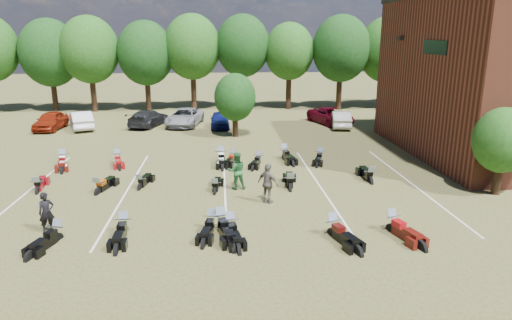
{
  "coord_description": "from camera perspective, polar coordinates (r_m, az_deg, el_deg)",
  "views": [
    {
      "loc": [
        -3.16,
        -19.58,
        7.65
      ],
      "look_at": [
        -1.29,
        4.0,
        1.2
      ],
      "focal_mm": 32.0,
      "sensor_mm": 36.0,
      "label": 1
    }
  ],
  "objects": [
    {
      "name": "car_2",
      "position": [
        40.71,
        -8.91,
        5.32
      ],
      "size": [
        3.43,
        5.78,
        1.51
      ],
      "primitive_type": "imported",
      "rotation": [
        0.0,
        0.0,
        -0.18
      ],
      "color": "gray",
      "rests_on": "ground"
    },
    {
      "name": "motorcycle_6",
      "position": [
        19.46,
        16.63,
        -8.58
      ],
      "size": [
        1.4,
        2.5,
        1.33
      ],
      "primitive_type": null,
      "rotation": [
        0.0,
        0.0,
        0.29
      ],
      "color": "#4C0F0A",
      "rests_on": "ground"
    },
    {
      "name": "motorcycle_4",
      "position": [
        18.48,
        -3.19,
        -9.23
      ],
      "size": [
        1.05,
        2.35,
        1.27
      ],
      "primitive_type": null,
      "rotation": [
        0.0,
        0.0,
        0.15
      ],
      "color": "black",
      "rests_on": "ground"
    },
    {
      "name": "young_tree_midfield",
      "position": [
        35.4,
        -2.65,
        7.84
      ],
      "size": [
        3.2,
        3.2,
        4.7
      ],
      "color": "black",
      "rests_on": "ground"
    },
    {
      "name": "car_5",
      "position": [
        40.12,
        10.5,
        5.04
      ],
      "size": [
        2.17,
        4.52,
        1.43
      ],
      "primitive_type": "imported",
      "rotation": [
        0.0,
        0.0,
        2.98
      ],
      "color": "beige",
      "rests_on": "ground"
    },
    {
      "name": "motorcycle_19",
      "position": [
        29.43,
        3.56,
        0.15
      ],
      "size": [
        1.12,
        2.49,
        1.34
      ],
      "primitive_type": null,
      "rotation": [
        0.0,
        0.0,
        0.15
      ],
      "color": "black",
      "rests_on": "ground"
    },
    {
      "name": "tree_line",
      "position": [
        48.65,
        -2.05,
        13.67
      ],
      "size": [
        56.0,
        6.0,
        9.79
      ],
      "color": "black",
      "rests_on": "ground"
    },
    {
      "name": "car_7",
      "position": [
        43.07,
        17.18,
        5.24
      ],
      "size": [
        2.14,
        4.71,
        1.34
      ],
      "primitive_type": "imported",
      "rotation": [
        0.0,
        0.0,
        3.08
      ],
      "color": "#3B3A40",
      "rests_on": "ground"
    },
    {
      "name": "parking_lines",
      "position": [
        23.84,
        -3.92,
        -3.49
      ],
      "size": [
        20.1,
        14.0,
        0.01
      ],
      "color": "silver",
      "rests_on": "ground"
    },
    {
      "name": "motorcycle_10",
      "position": [
        23.08,
        -5.15,
        -4.17
      ],
      "size": [
        0.89,
        2.12,
        1.15
      ],
      "primitive_type": null,
      "rotation": [
        0.0,
        0.0,
        3.02
      ],
      "color": "black",
      "rests_on": "ground"
    },
    {
      "name": "motorcycle_20",
      "position": [
        29.22,
        7.99,
        -0.08
      ],
      "size": [
        1.31,
        2.22,
        1.18
      ],
      "primitive_type": null,
      "rotation": [
        0.0,
        0.0,
        -0.32
      ],
      "color": "black",
      "rests_on": "ground"
    },
    {
      "name": "motorcycle_1",
      "position": [
        19.21,
        -16.14,
        -8.86
      ],
      "size": [
        0.8,
        2.32,
        1.28
      ],
      "primitive_type": null,
      "rotation": [
        0.0,
        0.0,
        0.03
      ],
      "color": "black",
      "rests_on": "ground"
    },
    {
      "name": "car_0",
      "position": [
        42.17,
        -24.3,
        4.5
      ],
      "size": [
        1.97,
        4.53,
        1.52
      ],
      "primitive_type": "imported",
      "rotation": [
        0.0,
        0.0,
        -0.04
      ],
      "color": "maroon",
      "rests_on": "ground"
    },
    {
      "name": "car_1",
      "position": [
        41.5,
        -21.02,
        4.69
      ],
      "size": [
        3.21,
        4.91,
        1.53
      ],
      "primitive_type": "imported",
      "rotation": [
        0.0,
        0.0,
        3.52
      ],
      "color": "silver",
      "rests_on": "ground"
    },
    {
      "name": "motorcycle_11",
      "position": [
        23.55,
        4.3,
        -3.75
      ],
      "size": [
        1.02,
        2.45,
        1.33
      ],
      "primitive_type": null,
      "rotation": [
        0.0,
        0.0,
        3.03
      ],
      "color": "black",
      "rests_on": "ground"
    },
    {
      "name": "motorcycle_3",
      "position": [
        18.94,
        -5.59,
        -8.66
      ],
      "size": [
        1.05,
        2.24,
        1.2
      ],
      "primitive_type": null,
      "rotation": [
        0.0,
        0.0,
        -0.18
      ],
      "color": "black",
      "rests_on": "ground"
    },
    {
      "name": "young_tree_near_building",
      "position": [
        25.18,
        28.45,
        2.17
      ],
      "size": [
        2.8,
        2.8,
        4.16
      ],
      "color": "black",
      "rests_on": "ground"
    },
    {
      "name": "motorcycle_14",
      "position": [
        30.34,
        -22.94,
        -0.59
      ],
      "size": [
        1.4,
        2.59,
        1.38
      ],
      "primitive_type": null,
      "rotation": [
        0.0,
        0.0,
        0.26
      ],
      "color": "#500E0B",
      "rests_on": "ground"
    },
    {
      "name": "person_grey",
      "position": [
        21.4,
        1.51,
        -2.96
      ],
      "size": [
        1.15,
        1.1,
        1.93
      ],
      "primitive_type": "imported",
      "rotation": [
        0.0,
        0.0,
        2.41
      ],
      "color": "#605B52",
      "rests_on": "ground"
    },
    {
      "name": "motorcycle_16",
      "position": [
        28.74,
        -4.39,
        -0.23
      ],
      "size": [
        0.9,
        2.54,
        1.4
      ],
      "primitive_type": null,
      "rotation": [
        0.0,
        0.0,
        0.04
      ],
      "color": "black",
      "rests_on": "ground"
    },
    {
      "name": "motorcycle_15",
      "position": [
        29.66,
        -16.9,
        -0.37
      ],
      "size": [
        1.26,
        2.3,
        1.22
      ],
      "primitive_type": null,
      "rotation": [
        0.0,
        0.0,
        0.27
      ],
      "color": "maroon",
      "rests_on": "ground"
    },
    {
      "name": "motorcycle_17",
      "position": [
        28.65,
        -2.89,
        -0.25
      ],
      "size": [
        1.19,
        2.18,
        1.16
      ],
      "primitive_type": null,
      "rotation": [
        0.0,
        0.0,
        -0.27
      ],
      "color": "black",
      "rests_on": "ground"
    },
    {
      "name": "motorcycle_9",
      "position": [
        24.38,
        -14.26,
        -3.53
      ],
      "size": [
        1.05,
        2.16,
        1.15
      ],
      "primitive_type": null,
      "rotation": [
        0.0,
        0.0,
        2.94
      ],
      "color": "black",
      "rests_on": "ground"
    },
    {
      "name": "motorcycle_18",
      "position": [
        28.22,
        0.35,
        -0.48
      ],
      "size": [
        1.27,
        2.15,
        1.14
      ],
      "primitive_type": null,
      "rotation": [
        0.0,
        0.0,
        -0.32
      ],
      "color": "black",
      "rests_on": "ground"
    },
    {
      "name": "car_6",
      "position": [
        41.62,
        9.32,
        5.47
      ],
      "size": [
        3.91,
        5.68,
        1.44
      ],
      "primitive_type": "imported",
      "rotation": [
        0.0,
        0.0,
        0.32
      ],
      "color": "#550416",
      "rests_on": "ground"
    },
    {
      "name": "car_3",
      "position": [
        41.07,
        -13.29,
        5.14
      ],
      "size": [
        3.46,
        5.38,
        1.45
      ],
      "primitive_type": "imported",
      "rotation": [
        0.0,
        0.0,
        2.83
      ],
      "color": "black",
      "rests_on": "ground"
    },
    {
      "name": "motorcycle_0",
      "position": [
        19.48,
        -23.58,
        -9.22
      ],
      "size": [
        1.27,
        2.25,
        1.19
      ],
      "primitive_type": null,
      "rotation": [
        0.0,
        0.0,
        -0.29
      ],
      "color": "black",
      "rests_on": "ground"
    },
    {
      "name": "car_4",
      "position": [
        39.51,
        -4.54,
        5.03
      ],
      "size": [
        1.63,
        3.95,
        1.34
      ],
      "primitive_type": "imported",
      "rotation": [
        0.0,
        0.0,
        0.01
      ],
      "color": "#0C1657",
      "rests_on": "ground"
    },
    {
      "name": "person_black",
      "position": [
        20.17,
        -24.72,
        -5.97
      ],
      "size": [
        0.73,
        0.67,
        1.66
      ],
      "primitive_type": "imported",
      "rotation": [
        0.0,
        0.0,
        0.6
      ],
      "color": "black",
      "rests_on": "ground"
    },
    {
      "name": "person_green",
      "position": [
        23.37,
        -2.44,
        -1.35
      ],
      "size": [
        1.02,
        0.84,
        1.95
      ],
      "primitive_type": "imported",
      "rotation": [
        0.0,
        0.0,
        3.25
      ],
      "color": "#225C2B",
      "rests_on": "ground"
    },
    {
      "name": "motorcycle_12",
      "position": [
        25.34,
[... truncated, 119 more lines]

